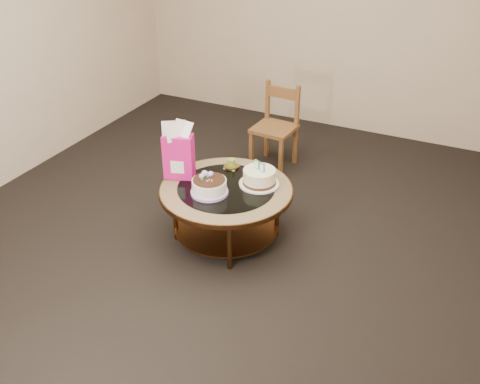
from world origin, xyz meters
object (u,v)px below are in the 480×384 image
at_px(dining_chair, 276,126).
at_px(coffee_table, 226,196).
at_px(cream_cake, 259,177).
at_px(decorated_cake, 209,187).
at_px(gift_bag, 178,151).

bearing_deg(dining_chair, coffee_table, -79.83).
height_order(cream_cake, dining_chair, dining_chair).
bearing_deg(cream_cake, decorated_cake, -111.65).
height_order(decorated_cake, gift_bag, gift_bag).
height_order(coffee_table, decorated_cake, decorated_cake).
relative_size(cream_cake, gift_bag, 0.68).
bearing_deg(decorated_cake, gift_bag, 159.29).
bearing_deg(coffee_table, gift_bag, -178.69).
distance_m(decorated_cake, gift_bag, 0.39).
distance_m(cream_cake, gift_bag, 0.65).
distance_m(coffee_table, decorated_cake, 0.20).
bearing_deg(decorated_cake, dining_chair, 92.56).
distance_m(coffee_table, cream_cake, 0.29).
distance_m(gift_bag, dining_chair, 1.38).
bearing_deg(coffee_table, dining_chair, 95.87).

